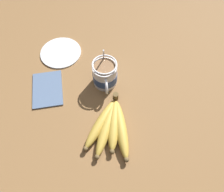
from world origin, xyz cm
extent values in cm
cube|color=brown|center=(0.00, 0.00, 1.57)|extent=(132.08, 132.08, 3.15)
cylinder|color=silver|center=(-8.52, 2.48, 7.67)|extent=(8.75, 8.75, 9.04)
cylinder|color=navy|center=(-8.52, 2.48, 6.72)|extent=(8.95, 8.95, 3.57)
torus|color=silver|center=(-3.17, 2.48, 8.26)|extent=(5.80, 0.90, 5.80)
cylinder|color=#846042|center=(-8.52, 2.48, 12.29)|extent=(7.55, 7.55, 0.40)
torus|color=silver|center=(-8.52, 2.48, 13.36)|extent=(8.75, 8.75, 0.60)
cylinder|color=silver|center=(-12.21, 2.48, 11.68)|extent=(4.79, 0.50, 14.20)
ellipsoid|color=silver|center=(-10.06, 2.48, 4.65)|extent=(3.00, 2.00, 0.80)
cylinder|color=brown|center=(0.29, 5.38, 5.94)|extent=(2.00, 2.00, 3.00)
ellipsoid|color=#B79338|center=(9.11, -0.58, 4.92)|extent=(17.97, 13.74, 3.55)
sphere|color=brown|center=(17.10, -5.98, 4.92)|extent=(1.60, 1.60, 1.60)
ellipsoid|color=#B79338|center=(10.62, 1.20, 4.93)|extent=(20.16, 10.92, 3.56)
sphere|color=brown|center=(20.03, -2.61, 4.93)|extent=(1.60, 1.60, 1.60)
ellipsoid|color=#B79338|center=(10.11, 3.65, 5.00)|extent=(18.31, 6.77, 3.71)
sphere|color=brown|center=(18.94, 2.09, 5.00)|extent=(1.67, 1.67, 1.67)
ellipsoid|color=#B79338|center=(11.55, 5.78, 4.99)|extent=(20.67, 4.40, 3.67)
sphere|color=brown|center=(21.82, 6.14, 4.99)|extent=(1.65, 1.65, 1.65)
cube|color=slate|center=(-7.32, -19.07, 3.45)|extent=(15.99, 11.70, 0.60)
cylinder|color=silver|center=(-24.73, -14.41, 3.45)|extent=(16.60, 16.60, 0.60)
camera|label=1|loc=(38.41, -0.11, 71.24)|focal=35.00mm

